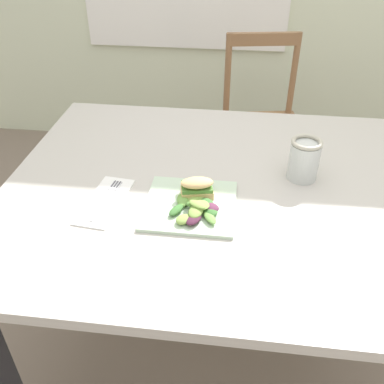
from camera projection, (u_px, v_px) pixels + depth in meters
The scene contains 9 objects.
ground_plane at pixel (243, 344), 1.65m from camera, with size 7.70×7.70×0.00m, color #7A6B5B.
dining_table at pixel (215, 216), 1.30m from camera, with size 1.22×1.02×0.74m.
chair_wooden_far at pixel (262, 125), 2.19m from camera, with size 0.46×0.46×0.87m.
plate_lunch at pixel (190, 205), 1.14m from camera, with size 0.24×0.24×0.01m, color beige.
sandwich_half_front at pixel (197, 187), 1.15m from camera, with size 0.10×0.08×0.06m.
salad_mixed_greens at pixel (196, 208), 1.10m from camera, with size 0.14×0.16×0.03m.
napkin_folded at pixel (105, 201), 1.16m from camera, with size 0.09×0.23×0.00m, color white.
fork_on_napkin at pixel (108, 196), 1.17m from camera, with size 0.04×0.19×0.00m.
mason_jar_iced_tea at pixel (304, 161), 1.23m from camera, with size 0.09×0.09×0.12m.
Camera 1 is at (-0.07, -1.02, 1.44)m, focal length 39.98 mm.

